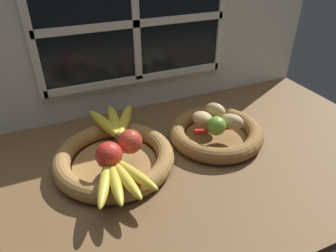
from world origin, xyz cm
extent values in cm
cube|color=brown|center=(0.00, 0.00, -1.50)|extent=(140.00, 90.00, 3.00)
cube|color=silver|center=(0.00, 30.00, 27.50)|extent=(140.00, 3.00, 55.00)
cube|color=black|center=(0.00, 28.10, 31.00)|extent=(64.00, 0.80, 38.00)
cube|color=white|center=(0.00, 27.50, 31.00)|extent=(2.40, 1.20, 38.00)
cube|color=white|center=(0.00, 27.50, 31.00)|extent=(64.00, 1.20, 2.40)
cube|color=white|center=(-32.00, 27.50, 31.00)|extent=(2.40, 1.20, 40.40)
cube|color=white|center=(32.00, 27.50, 31.00)|extent=(2.40, 1.20, 40.40)
cube|color=white|center=(0.00, 27.50, 12.00)|extent=(64.00, 1.20, 2.40)
cylinder|color=olive|center=(-17.42, -1.13, 0.50)|extent=(23.58, 23.58, 1.00)
torus|color=olive|center=(-17.42, -1.13, 2.46)|extent=(33.67, 33.67, 4.92)
cylinder|color=brown|center=(15.31, -1.13, 0.50)|extent=(20.12, 20.12, 1.00)
torus|color=brown|center=(15.31, -1.13, 2.46)|extent=(29.45, 29.45, 4.92)
sphere|color=red|center=(-19.81, -7.09, 8.39)|extent=(6.94, 6.94, 6.94)
sphere|color=#B73828|center=(-13.13, -3.43, 8.28)|extent=(6.72, 6.72, 6.72)
ellipsoid|color=gold|center=(-22.64, -13.72, 6.30)|extent=(8.72, 17.50, 2.75)
ellipsoid|color=gold|center=(-20.41, -14.23, 6.30)|extent=(4.41, 17.83, 2.75)
ellipsoid|color=gold|center=(-18.12, -14.15, 6.30)|extent=(5.63, 17.86, 2.75)
ellipsoid|color=gold|center=(-15.92, -13.48, 6.30)|extent=(9.80, 17.20, 2.75)
sphere|color=brown|center=(-19.57, -5.44, 6.30)|extent=(2.48, 2.48, 2.48)
ellipsoid|color=yellow|center=(-10.40, 10.86, 6.51)|extent=(11.13, 18.20, 3.18)
ellipsoid|color=yellow|center=(-13.60, 11.78, 6.51)|extent=(5.05, 18.95, 3.18)
ellipsoid|color=yellow|center=(-16.91, 11.52, 6.51)|extent=(7.81, 18.92, 3.18)
sphere|color=brown|center=(-14.54, 2.46, 6.51)|extent=(2.86, 2.86, 2.86)
ellipsoid|color=tan|center=(11.72, 1.66, 6.92)|extent=(8.14, 8.55, 4.01)
ellipsoid|color=tan|center=(18.50, -4.32, 7.39)|extent=(8.37, 8.45, 4.93)
ellipsoid|color=tan|center=(17.30, 3.25, 7.49)|extent=(7.32, 8.53, 5.15)
sphere|color=#6B9E33|center=(12.73, -5.00, 7.78)|extent=(5.71, 5.71, 5.71)
cone|color=red|center=(13.17, -4.33, 5.81)|extent=(13.18, 5.00, 1.79)
camera|label=1|loc=(-30.46, -69.62, 55.98)|focal=32.98mm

